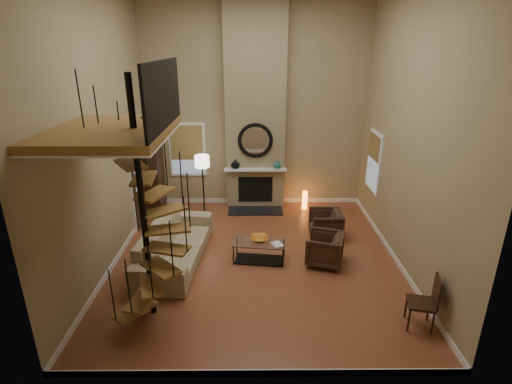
{
  "coord_description": "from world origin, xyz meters",
  "views": [
    {
      "loc": [
        -0.06,
        -7.53,
        4.4
      ],
      "look_at": [
        0.0,
        0.4,
        1.4
      ],
      "focal_mm": 27.77,
      "sensor_mm": 36.0,
      "label": 1
    }
  ],
  "objects_px": {
    "sofa": "(175,243)",
    "side_chair": "(427,300)",
    "coffee_table": "(259,249)",
    "floor_lamp": "(202,166)",
    "armchair_far": "(328,249)",
    "armchair_near": "(328,224)",
    "hutch": "(155,176)",
    "accent_lamp": "(305,200)"
  },
  "relations": [
    {
      "from": "sofa",
      "to": "side_chair",
      "type": "distance_m",
      "value": 4.99
    },
    {
      "from": "coffee_table",
      "to": "floor_lamp",
      "type": "relative_size",
      "value": 0.68
    },
    {
      "from": "coffee_table",
      "to": "sofa",
      "type": "bearing_deg",
      "value": 178.3
    },
    {
      "from": "armchair_far",
      "to": "armchair_near",
      "type": "bearing_deg",
      "value": -173.73
    },
    {
      "from": "floor_lamp",
      "to": "sofa",
      "type": "bearing_deg",
      "value": -99.1
    },
    {
      "from": "armchair_near",
      "to": "side_chair",
      "type": "xyz_separation_m",
      "value": [
        1.02,
        -3.19,
        0.17
      ]
    },
    {
      "from": "sofa",
      "to": "coffee_table",
      "type": "height_order",
      "value": "sofa"
    },
    {
      "from": "coffee_table",
      "to": "side_chair",
      "type": "height_order",
      "value": "side_chair"
    },
    {
      "from": "armchair_near",
      "to": "floor_lamp",
      "type": "relative_size",
      "value": 0.44
    },
    {
      "from": "hutch",
      "to": "side_chair",
      "type": "relative_size",
      "value": 1.88
    },
    {
      "from": "hutch",
      "to": "armchair_near",
      "type": "distance_m",
      "value": 4.91
    },
    {
      "from": "armchair_near",
      "to": "coffee_table",
      "type": "relative_size",
      "value": 0.64
    },
    {
      "from": "hutch",
      "to": "coffee_table",
      "type": "height_order",
      "value": "hutch"
    },
    {
      "from": "floor_lamp",
      "to": "armchair_near",
      "type": "bearing_deg",
      "value": -22.1
    },
    {
      "from": "armchair_near",
      "to": "accent_lamp",
      "type": "height_order",
      "value": "armchair_near"
    },
    {
      "from": "hutch",
      "to": "armchair_near",
      "type": "relative_size",
      "value": 2.36
    },
    {
      "from": "sofa",
      "to": "armchair_far",
      "type": "distance_m",
      "value": 3.24
    },
    {
      "from": "sofa",
      "to": "coffee_table",
      "type": "distance_m",
      "value": 1.8
    },
    {
      "from": "hutch",
      "to": "coffee_table",
      "type": "distance_m",
      "value": 4.12
    },
    {
      "from": "armchair_near",
      "to": "floor_lamp",
      "type": "xyz_separation_m",
      "value": [
        -3.1,
        1.26,
        1.06
      ]
    },
    {
      "from": "sofa",
      "to": "armchair_near",
      "type": "height_order",
      "value": "sofa"
    },
    {
      "from": "coffee_table",
      "to": "accent_lamp",
      "type": "height_order",
      "value": "accent_lamp"
    },
    {
      "from": "hutch",
      "to": "armchair_near",
      "type": "bearing_deg",
      "value": -22.44
    },
    {
      "from": "coffee_table",
      "to": "accent_lamp",
      "type": "xyz_separation_m",
      "value": [
        1.32,
        2.86,
        -0.03
      ]
    },
    {
      "from": "hutch",
      "to": "coffee_table",
      "type": "relative_size",
      "value": 1.51
    },
    {
      "from": "armchair_near",
      "to": "accent_lamp",
      "type": "distance_m",
      "value": 1.84
    },
    {
      "from": "accent_lamp",
      "to": "sofa",
      "type": "bearing_deg",
      "value": -138.08
    },
    {
      "from": "sofa",
      "to": "accent_lamp",
      "type": "xyz_separation_m",
      "value": [
        3.12,
        2.8,
        -0.15
      ]
    },
    {
      "from": "armchair_far",
      "to": "accent_lamp",
      "type": "xyz_separation_m",
      "value": [
        -0.11,
        3.01,
        -0.1
      ]
    },
    {
      "from": "accent_lamp",
      "to": "floor_lamp",
      "type": "bearing_deg",
      "value": -168.89
    },
    {
      "from": "armchair_near",
      "to": "floor_lamp",
      "type": "bearing_deg",
      "value": -111.76
    },
    {
      "from": "coffee_table",
      "to": "side_chair",
      "type": "distance_m",
      "value": 3.43
    },
    {
      "from": "armchair_far",
      "to": "floor_lamp",
      "type": "height_order",
      "value": "floor_lamp"
    },
    {
      "from": "sofa",
      "to": "floor_lamp",
      "type": "relative_size",
      "value": 1.64
    },
    {
      "from": "hutch",
      "to": "armchair_near",
      "type": "height_order",
      "value": "hutch"
    },
    {
      "from": "armchair_near",
      "to": "floor_lamp",
      "type": "distance_m",
      "value": 3.51
    },
    {
      "from": "armchair_far",
      "to": "side_chair",
      "type": "height_order",
      "value": "side_chair"
    },
    {
      "from": "hutch",
      "to": "armchair_far",
      "type": "bearing_deg",
      "value": -35.67
    },
    {
      "from": "floor_lamp",
      "to": "accent_lamp",
      "type": "height_order",
      "value": "floor_lamp"
    },
    {
      "from": "hutch",
      "to": "armchair_near",
      "type": "xyz_separation_m",
      "value": [
        4.5,
        -1.86,
        -0.6
      ]
    },
    {
      "from": "coffee_table",
      "to": "floor_lamp",
      "type": "distance_m",
      "value": 2.95
    },
    {
      "from": "floor_lamp",
      "to": "hutch",
      "type": "bearing_deg",
      "value": 156.81
    }
  ]
}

